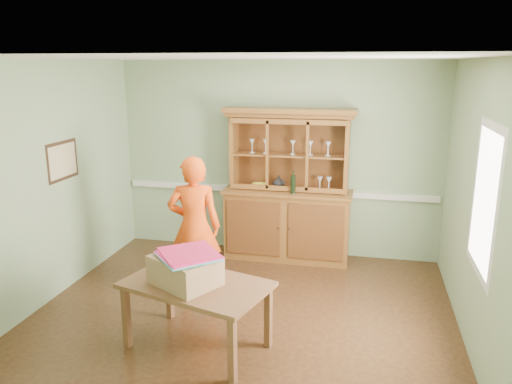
% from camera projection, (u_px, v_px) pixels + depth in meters
% --- Properties ---
extents(floor, '(4.50, 4.50, 0.00)m').
position_uv_depth(floor, '(243.00, 314.00, 5.43)').
color(floor, '#4D3319').
rests_on(floor, ground).
extents(ceiling, '(4.50, 4.50, 0.00)m').
position_uv_depth(ceiling, '(241.00, 58.00, 4.76)').
color(ceiling, white).
rests_on(ceiling, wall_back).
extents(wall_back, '(4.50, 0.00, 4.50)m').
position_uv_depth(wall_back, '(277.00, 159.00, 6.99)').
color(wall_back, gray).
rests_on(wall_back, floor).
extents(wall_left, '(0.00, 4.00, 4.00)m').
position_uv_depth(wall_left, '(47.00, 183.00, 5.57)').
color(wall_left, gray).
rests_on(wall_left, floor).
extents(wall_right, '(0.00, 4.00, 4.00)m').
position_uv_depth(wall_right, '(478.00, 208.00, 4.62)').
color(wall_right, gray).
rests_on(wall_right, floor).
extents(wall_front, '(4.50, 0.00, 4.50)m').
position_uv_depth(wall_front, '(166.00, 271.00, 3.21)').
color(wall_front, gray).
rests_on(wall_front, floor).
extents(chair_rail, '(4.41, 0.05, 0.08)m').
position_uv_depth(chair_rail, '(277.00, 191.00, 7.07)').
color(chair_rail, silver).
rests_on(chair_rail, wall_back).
extents(framed_map, '(0.03, 0.60, 0.46)m').
position_uv_depth(framed_map, '(63.00, 161.00, 5.80)').
color(framed_map, '#321F14').
rests_on(framed_map, wall_left).
extents(window_panel, '(0.03, 0.96, 1.36)m').
position_uv_depth(window_panel, '(484.00, 200.00, 4.30)').
color(window_panel, silver).
rests_on(window_panel, wall_right).
extents(china_hutch, '(1.77, 0.58, 2.08)m').
position_uv_depth(china_hutch, '(288.00, 207.00, 6.88)').
color(china_hutch, brown).
rests_on(china_hutch, floor).
extents(dining_table, '(1.49, 1.13, 0.66)m').
position_uv_depth(dining_table, '(196.00, 290.00, 4.67)').
color(dining_table, brown).
rests_on(dining_table, floor).
extents(cardboard_box, '(0.73, 0.68, 0.27)m').
position_uv_depth(cardboard_box, '(185.00, 270.00, 4.60)').
color(cardboard_box, '#98704E').
rests_on(cardboard_box, dining_table).
extents(kite_stack, '(0.68, 0.68, 0.04)m').
position_uv_depth(kite_stack, '(188.00, 255.00, 4.55)').
color(kite_stack, '#39C265').
rests_on(kite_stack, cardboard_box).
extents(person, '(0.68, 0.52, 1.66)m').
position_uv_depth(person, '(194.00, 227.00, 5.71)').
color(person, '#FF4E10').
rests_on(person, floor).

